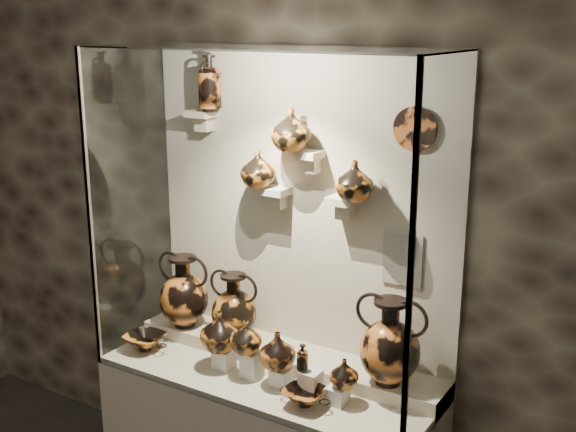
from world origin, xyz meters
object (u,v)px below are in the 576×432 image
object	(u,v)px
amphora_left	(184,291)
jug_e	(344,373)
amphora_right	(390,342)
jug_c	(278,350)
lekythos_tall	(210,80)
ovoid_vase_a	(258,169)
jug_a	(220,331)
ovoid_vase_c	(355,181)
kylix_right	(305,395)
lekythos_small	(303,356)
jug_b	(246,337)
ovoid_vase_b	(291,130)
kylix_left	(145,341)
amphora_mid	(234,306)

from	to	relation	value
amphora_left	jug_e	bearing A→B (deg)	-6.27
amphora_right	jug_c	size ratio (longest dim) A/B	2.25
lekythos_tall	ovoid_vase_a	xyz separation A→B (m)	(0.29, -0.01, -0.42)
jug_a	ovoid_vase_c	size ratio (longest dim) A/B	1.09
amphora_left	amphora_right	bearing A→B (deg)	2.32
lekythos_tall	kylix_right	bearing A→B (deg)	-38.83
jug_c	ovoid_vase_a	distance (m)	0.88
jug_c	ovoid_vase_c	bearing A→B (deg)	23.47
lekythos_small	jug_a	bearing A→B (deg)	-175.88
kylix_right	ovoid_vase_a	size ratio (longest dim) A/B	1.33
jug_c	jug_b	bearing A→B (deg)	161.71
jug_c	ovoid_vase_b	world-z (taller)	ovoid_vase_b
jug_c	lekythos_tall	xyz separation A→B (m)	(-0.57, 0.27, 1.21)
jug_e	ovoid_vase_c	size ratio (longest dim) A/B	0.74
ovoid_vase_b	ovoid_vase_c	size ratio (longest dim) A/B	1.08
jug_c	jug_e	size ratio (longest dim) A/B	1.32
jug_c	lekythos_tall	world-z (taller)	lekythos_tall
kylix_right	kylix_left	bearing A→B (deg)	179.72
amphora_mid	lekythos_tall	size ratio (longest dim) A/B	1.12
amphora_left	lekythos_small	bearing A→B (deg)	-10.17
ovoid_vase_c	jug_a	bearing A→B (deg)	-139.87
jug_e	ovoid_vase_a	bearing A→B (deg)	176.69
jug_b	jug_e	world-z (taller)	jug_b
amphora_left	jug_e	world-z (taller)	amphora_left
amphora_right	kylix_left	size ratio (longest dim) A/B	1.54
lekythos_tall	amphora_right	bearing A→B (deg)	-18.67
jug_c	ovoid_vase_b	xyz separation A→B (m)	(-0.08, 0.25, 1.01)
jug_a	ovoid_vase_b	world-z (taller)	ovoid_vase_b
amphora_right	amphora_mid	bearing A→B (deg)	165.61
jug_e	ovoid_vase_c	xyz separation A→B (m)	(-0.09, 0.24, 0.83)
jug_a	jug_e	xyz separation A→B (m)	(0.68, 0.03, -0.05)
amphora_left	ovoid_vase_b	xyz separation A→B (m)	(0.64, 0.06, 0.92)
amphora_left	kylix_right	size ratio (longest dim) A/B	1.63
ovoid_vase_b	kylix_left	bearing A→B (deg)	-137.81
ovoid_vase_a	kylix_left	bearing A→B (deg)	-126.16
amphora_left	amphora_mid	bearing A→B (deg)	5.77
kylix_right	jug_b	bearing A→B (deg)	169.90
jug_e	kylix_left	distance (m)	1.15
amphora_right	jug_b	size ratio (longest dim) A/B	2.53
amphora_right	jug_b	world-z (taller)	amphora_right
jug_c	ovoid_vase_c	world-z (taller)	ovoid_vase_c
amphora_left	jug_a	distance (m)	0.44
jug_e	ovoid_vase_b	world-z (taller)	ovoid_vase_b
kylix_left	jug_a	bearing A→B (deg)	18.12
lekythos_small	lekythos_tall	bearing A→B (deg)	163.14
ovoid_vase_a	ovoid_vase_c	world-z (taller)	ovoid_vase_c
kylix_right	ovoid_vase_a	xyz separation A→B (m)	(-0.48, 0.35, 0.93)
amphora_left	ovoid_vase_a	distance (m)	0.84
amphora_mid	amphora_right	bearing A→B (deg)	5.64
jug_b	kylix_right	xyz separation A→B (m)	(0.38, -0.08, -0.16)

